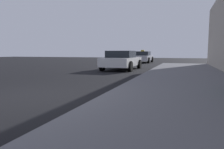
# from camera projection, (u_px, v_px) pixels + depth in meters

# --- Properties ---
(ground_plane) EXTENTS (80.00, 80.00, 0.00)m
(ground_plane) POSITION_uv_depth(u_px,v_px,m) (25.00, 98.00, 5.29)
(ground_plane) COLOR black
(sidewalk) EXTENTS (4.00, 32.00, 0.15)m
(sidewalk) POSITION_uv_depth(u_px,v_px,m) (190.00, 109.00, 3.97)
(sidewalk) COLOR #5B5B60
(sidewalk) RESTS_ON ground_plane
(car_white) EXTENTS (2.04, 4.23, 1.27)m
(car_white) POSITION_uv_depth(u_px,v_px,m) (122.00, 60.00, 13.87)
(car_white) COLOR white
(car_white) RESTS_ON ground_plane
(car_silver) EXTENTS (1.97, 4.21, 1.43)m
(car_silver) POSITION_uv_depth(u_px,v_px,m) (143.00, 57.00, 23.35)
(car_silver) COLOR #B7B7BF
(car_silver) RESTS_ON ground_plane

